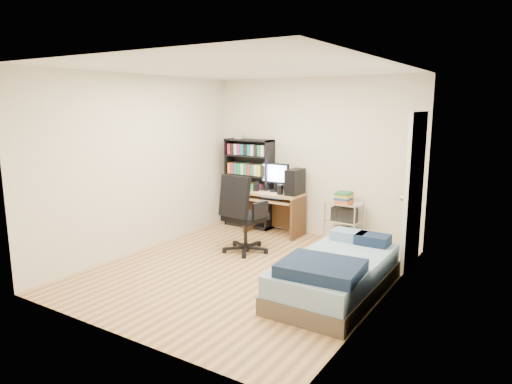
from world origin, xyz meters
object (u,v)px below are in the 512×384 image
Objects in this scene: media_shelf at (249,182)px; office_chair at (243,228)px; bed at (336,274)px; computer_desk at (281,197)px.

media_shelf is 1.47m from office_chair.
bed is at bearing -15.27° from office_chair.
computer_desk is 1.14m from office_chair.
media_shelf reaches higher than computer_desk.
media_shelf is 1.40× the size of office_chair.
computer_desk reaches higher than bed.
bed is (2.40, -1.92, -0.54)m from media_shelf.
media_shelf is 1.37× the size of computer_desk.
computer_desk is (0.69, -0.11, -0.16)m from media_shelf.
media_shelf is at bearing 170.66° from computer_desk.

